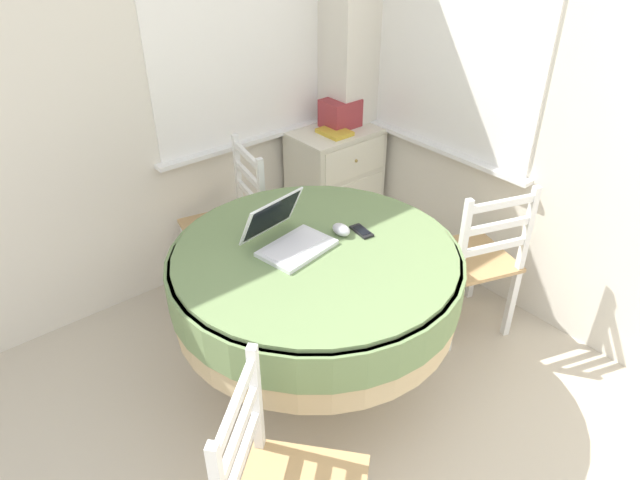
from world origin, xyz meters
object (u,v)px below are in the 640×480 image
object	(u,v)px
book_on_cabinet	(335,132)
computer_mouse	(341,230)
laptop	(288,237)
dining_chair_near_back_window	(230,226)
round_dining_table	(315,277)
corner_cabinet	(335,185)
dining_chair_near_right_window	(473,261)
cell_phone	(362,231)
storage_box	(340,113)

from	to	relation	value
book_on_cabinet	computer_mouse	bearing A→B (deg)	-129.40
laptop	computer_mouse	xyz separation A→B (m)	(0.23, -0.07, -0.02)
dining_chair_near_back_window	book_on_cabinet	bearing A→B (deg)	1.77
round_dining_table	corner_cabinet	size ratio (longest dim) A/B	1.61
computer_mouse	book_on_cabinet	distance (m)	1.17
computer_mouse	round_dining_table	bearing A→B (deg)	-171.10
round_dining_table	corner_cabinet	distance (m)	1.39
round_dining_table	dining_chair_near_right_window	bearing A→B (deg)	-12.19
dining_chair_near_back_window	dining_chair_near_right_window	xyz separation A→B (m)	(0.77, -1.10, 0.00)
laptop	corner_cabinet	distance (m)	1.42
round_dining_table	dining_chair_near_right_window	world-z (taller)	dining_chair_near_right_window
computer_mouse	dining_chair_near_back_window	size ratio (longest dim) A/B	0.11
dining_chair_near_back_window	dining_chair_near_right_window	size ratio (longest dim) A/B	1.00
round_dining_table	dining_chair_near_back_window	distance (m)	0.93
cell_phone	storage_box	size ratio (longest dim) A/B	0.57
book_on_cabinet	dining_chair_near_right_window	bearing A→B (deg)	-91.00
dining_chair_near_back_window	book_on_cabinet	size ratio (longest dim) A/B	4.50
cell_phone	corner_cabinet	size ratio (longest dim) A/B	0.16
cell_phone	storage_box	distance (m)	1.28
storage_box	laptop	bearing A→B (deg)	-140.20
round_dining_table	dining_chair_near_back_window	xyz separation A→B (m)	(0.11, 0.90, -0.20)
round_dining_table	storage_box	world-z (taller)	storage_box
round_dining_table	computer_mouse	world-z (taller)	computer_mouse
cell_phone	dining_chair_near_back_window	xyz separation A→B (m)	(-0.13, 0.92, -0.35)
dining_chair_near_right_window	corner_cabinet	distance (m)	1.17
laptop	dining_chair_near_back_window	size ratio (longest dim) A/B	0.39
round_dining_table	storage_box	size ratio (longest dim) A/B	5.72
dining_chair_near_right_window	dining_chair_near_back_window	bearing A→B (deg)	125.27
cell_phone	dining_chair_near_right_window	size ratio (longest dim) A/B	0.14
dining_chair_near_right_window	storage_box	world-z (taller)	storage_box
round_dining_table	book_on_cabinet	distance (m)	1.31
cell_phone	book_on_cabinet	distance (m)	1.15
computer_mouse	storage_box	distance (m)	1.30
round_dining_table	storage_box	xyz separation A→B (m)	(1.02, 1.00, 0.22)
book_on_cabinet	corner_cabinet	bearing A→B (deg)	43.53
round_dining_table	computer_mouse	xyz separation A→B (m)	(0.17, 0.03, 0.16)
storage_box	corner_cabinet	bearing A→B (deg)	-155.78
dining_chair_near_right_window	round_dining_table	bearing A→B (deg)	167.81
dining_chair_near_right_window	corner_cabinet	world-z (taller)	dining_chair_near_right_window
round_dining_table	corner_cabinet	bearing A→B (deg)	45.51
cell_phone	dining_chair_near_back_window	world-z (taller)	dining_chair_near_back_window
round_dining_table	dining_chair_near_right_window	distance (m)	0.93
laptop	dining_chair_near_back_window	xyz separation A→B (m)	(0.18, 0.80, -0.39)
book_on_cabinet	round_dining_table	bearing A→B (deg)	-134.38
computer_mouse	corner_cabinet	distance (m)	1.31
dining_chair_near_back_window	book_on_cabinet	distance (m)	0.87
dining_chair_near_back_window	corner_cabinet	world-z (taller)	dining_chair_near_back_window
laptop	book_on_cabinet	bearing A→B (deg)	40.35
storage_box	book_on_cabinet	distance (m)	0.15
storage_box	dining_chair_near_back_window	bearing A→B (deg)	-173.62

